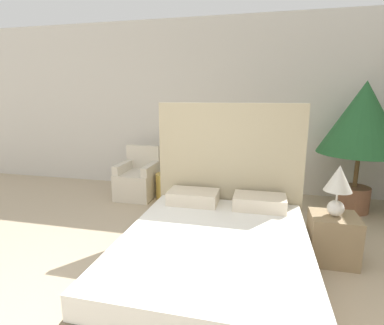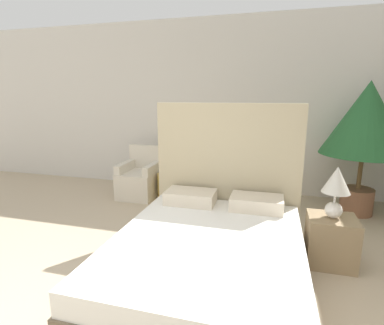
{
  "view_description": "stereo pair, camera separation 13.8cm",
  "coord_description": "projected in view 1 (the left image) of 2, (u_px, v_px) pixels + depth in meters",
  "views": [
    {
      "loc": [
        0.9,
        -1.12,
        1.64
      ],
      "look_at": [
        -0.0,
        2.71,
        0.76
      ],
      "focal_mm": 28.0,
      "sensor_mm": 36.0,
      "label": 1
    },
    {
      "loc": [
        1.03,
        -1.09,
        1.64
      ],
      "look_at": [
        -0.0,
        2.71,
        0.76
      ],
      "focal_mm": 28.0,
      "sensor_mm": 36.0,
      "label": 2
    }
  ],
  "objects": [
    {
      "name": "wall_back",
      "position": [
        210.0,
        107.0,
        5.16
      ],
      "size": [
        10.0,
        0.06,
        2.9
      ],
      "color": "silver",
      "rests_on": "ground_plane"
    },
    {
      "name": "potted_palm",
      "position": [
        363.0,
        122.0,
        4.08
      ],
      "size": [
        1.13,
        1.13,
        1.84
      ],
      "color": "brown",
      "rests_on": "ground_plane"
    },
    {
      "name": "side_table",
      "position": [
        167.0,
        186.0,
        4.84
      ],
      "size": [
        0.35,
        0.35,
        0.42
      ],
      "color": "gold",
      "rests_on": "ground_plane"
    },
    {
      "name": "table_lamp",
      "position": [
        338.0,
        184.0,
        2.87
      ],
      "size": [
        0.26,
        0.26,
        0.51
      ],
      "color": "white",
      "rests_on": "nightstand"
    },
    {
      "name": "nightstand",
      "position": [
        333.0,
        238.0,
        3.0
      ],
      "size": [
        0.45,
        0.4,
        0.49
      ],
      "color": "#937A56",
      "rests_on": "ground_plane"
    },
    {
      "name": "armchair_near_window_right",
      "position": [
        196.0,
        185.0,
        4.69
      ],
      "size": [
        0.66,
        0.71,
        0.82
      ],
      "rotation": [
        0.0,
        0.0,
        0.13
      ],
      "color": "beige",
      "rests_on": "ground_plane"
    },
    {
      "name": "armchair_near_window_left",
      "position": [
        138.0,
        181.0,
        4.91
      ],
      "size": [
        0.58,
        0.64,
        0.82
      ],
      "rotation": [
        0.0,
        0.0,
        0.0
      ],
      "color": "beige",
      "rests_on": "ground_plane"
    },
    {
      "name": "bed",
      "position": [
        216.0,
        251.0,
        2.64
      ],
      "size": [
        1.6,
        1.98,
        1.56
      ],
      "color": "brown",
      "rests_on": "ground_plane"
    }
  ]
}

